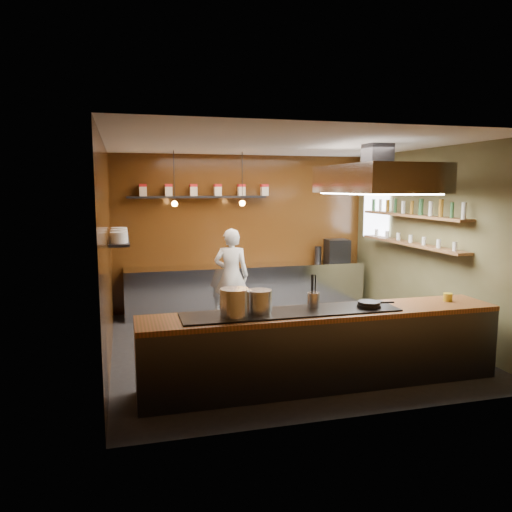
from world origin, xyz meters
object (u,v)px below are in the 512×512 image
object	(u,v)px
extractor_hood	(377,179)
espresso_machine	(337,250)
stockpot_large	(235,303)
chef	(231,276)
stockpot_small	(260,301)

from	to	relation	value
extractor_hood	espresso_machine	size ratio (longest dim) A/B	4.55
extractor_hood	stockpot_large	world-z (taller)	extractor_hood
stockpot_large	chef	xyz separation A→B (m)	(0.64, 3.16, -0.26)
espresso_machine	chef	bearing A→B (deg)	-156.92
chef	stockpot_small	bearing A→B (deg)	101.01
espresso_machine	extractor_hood	bearing A→B (deg)	-96.80
stockpot_large	chef	size ratio (longest dim) A/B	0.20
stockpot_small	chef	size ratio (longest dim) A/B	0.17
espresso_machine	chef	xyz separation A→B (m)	(-2.34, -0.73, -0.28)
stockpot_small	chef	world-z (taller)	chef
espresso_machine	chef	distance (m)	2.47
chef	extractor_hood	bearing A→B (deg)	150.02
stockpot_large	espresso_machine	distance (m)	4.90
extractor_hood	stockpot_small	size ratio (longest dim) A/B	6.98
extractor_hood	stockpot_small	distance (m)	2.79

